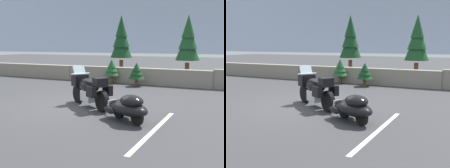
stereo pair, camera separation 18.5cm
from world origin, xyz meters
TOP-DOWN VIEW (x-y plane):
  - ground_plane at (0.00, 0.00)m, footprint 80.00×80.00m
  - stone_guard_wall at (-0.47, 5.93)m, footprint 24.00×0.59m
  - touring_motorcycle at (0.62, 0.01)m, footprint 2.05×1.45m
  - car_shaped_trailer at (2.47, -1.11)m, footprint 2.07×1.46m
  - pine_tree_secondary at (2.42, 7.78)m, footprint 1.33×1.33m
  - pine_tree_far_right at (-1.70, 8.01)m, footprint 1.36×1.36m
  - pine_sapling_near at (0.45, 4.99)m, footprint 0.80×0.80m
  - pine_sapling_farther at (-1.11, 5.40)m, footprint 0.83×0.83m
  - parking_stripe_marker at (3.34, -1.50)m, footprint 0.12×3.60m

SIDE VIEW (x-z plane):
  - ground_plane at x=0.00m, z-range 0.00..0.00m
  - parking_stripe_marker at x=3.34m, z-range 0.00..0.01m
  - car_shaped_trailer at x=2.47m, z-range 0.03..0.79m
  - stone_guard_wall at x=-0.47m, z-range -0.03..0.89m
  - touring_motorcycle at x=0.62m, z-range -0.04..1.29m
  - pine_sapling_near at x=0.45m, z-range 0.15..1.33m
  - pine_sapling_farther at x=-1.11m, z-range 0.16..1.48m
  - pine_tree_secondary at x=2.42m, z-range 0.47..4.18m
  - pine_tree_far_right at x=-1.70m, z-range 0.49..4.38m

